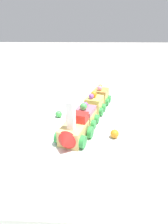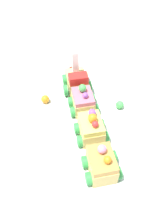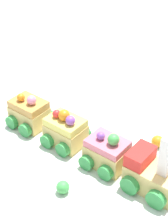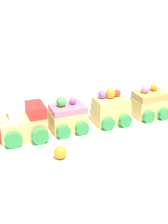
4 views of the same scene
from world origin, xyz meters
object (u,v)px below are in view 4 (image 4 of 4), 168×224
at_px(cake_train_locomotive, 19,125).
at_px(gumball_orange, 60,152).
at_px(cake_car_lemon, 110,110).
at_px(gumball_green, 62,105).
at_px(cake_car_caramel, 149,104).
at_px(cake_car_strawberry, 68,118).

relative_size(cake_train_locomotive, gumball_orange, 5.16).
distance_m(cake_train_locomotive, gumball_orange, 0.11).
height_order(cake_car_lemon, gumball_green, cake_car_lemon).
relative_size(cake_train_locomotive, cake_car_caramel, 1.34).
bearing_deg(gumball_orange, cake_car_caramel, -174.05).
distance_m(cake_car_caramel, gumball_green, 0.20).
bearing_deg(gumball_green, cake_car_caramel, 133.85).
distance_m(cake_car_strawberry, cake_car_lemon, 0.09).
height_order(cake_car_strawberry, gumball_green, cake_car_strawberry).
height_order(cake_train_locomotive, cake_car_lemon, cake_train_locomotive).
bearing_deg(cake_car_caramel, cake_car_lemon, -0.02).
bearing_deg(cake_car_strawberry, cake_train_locomotive, 0.06).
distance_m(cake_car_lemon, cake_car_caramel, 0.09).
height_order(gumball_orange, gumball_green, gumball_orange).
bearing_deg(gumball_green, cake_car_strawberry, 63.38).
height_order(cake_car_lemon, gumball_orange, cake_car_lemon).
relative_size(cake_car_caramel, gumball_green, 4.04).
bearing_deg(cake_train_locomotive, cake_car_caramel, -179.97).
bearing_deg(gumball_orange, cake_train_locomotive, -78.50).
xyz_separation_m(cake_train_locomotive, cake_car_lemon, (-0.18, 0.05, 0.00)).
height_order(cake_car_strawberry, gumball_orange, cake_car_strawberry).
bearing_deg(cake_car_lemon, cake_car_strawberry, 0.06).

